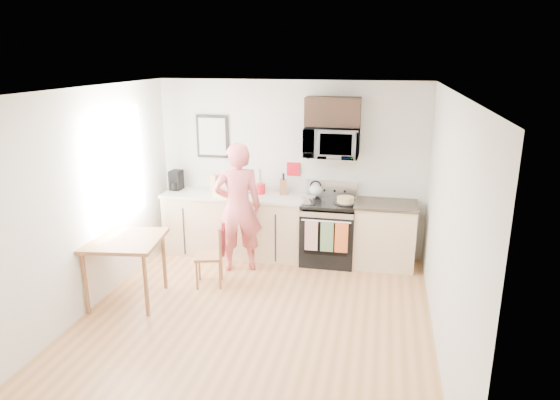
% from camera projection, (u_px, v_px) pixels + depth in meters
% --- Properties ---
extents(floor, '(4.60, 4.60, 0.00)m').
position_uv_depth(floor, '(252.00, 324.00, 5.66)').
color(floor, '#A4713F').
rests_on(floor, ground).
extents(back_wall, '(4.00, 0.04, 2.60)m').
position_uv_depth(back_wall, '(290.00, 169.00, 7.46)').
color(back_wall, beige).
rests_on(back_wall, floor).
extents(front_wall, '(4.00, 0.04, 2.60)m').
position_uv_depth(front_wall, '(155.00, 327.00, 3.14)').
color(front_wall, beige).
rests_on(front_wall, floor).
extents(left_wall, '(0.04, 4.60, 2.60)m').
position_uv_depth(left_wall, '(81.00, 204.00, 5.69)').
color(left_wall, beige).
rests_on(left_wall, floor).
extents(right_wall, '(0.04, 4.60, 2.60)m').
position_uv_depth(right_wall, '(447.00, 228.00, 4.90)').
color(right_wall, beige).
rests_on(right_wall, floor).
extents(ceiling, '(4.00, 4.60, 0.04)m').
position_uv_depth(ceiling, '(248.00, 91.00, 4.93)').
color(ceiling, white).
rests_on(ceiling, back_wall).
extents(window, '(0.06, 1.40, 1.50)m').
position_uv_depth(window, '(118.00, 168.00, 6.37)').
color(window, white).
rests_on(window, left_wall).
extents(cabinet_left, '(2.10, 0.60, 0.90)m').
position_uv_depth(cabinet_left, '(235.00, 225.00, 7.57)').
color(cabinet_left, '#DEB78E').
rests_on(cabinet_left, floor).
extents(countertop_left, '(2.14, 0.64, 0.04)m').
position_uv_depth(countertop_left, '(234.00, 195.00, 7.44)').
color(countertop_left, white).
rests_on(countertop_left, cabinet_left).
extents(cabinet_right, '(0.84, 0.60, 0.90)m').
position_uv_depth(cabinet_right, '(384.00, 236.00, 7.13)').
color(cabinet_right, '#DEB78E').
rests_on(cabinet_right, floor).
extents(countertop_right, '(0.88, 0.64, 0.04)m').
position_uv_depth(countertop_right, '(386.00, 204.00, 7.00)').
color(countertop_right, black).
rests_on(countertop_right, cabinet_right).
extents(range, '(0.76, 0.70, 1.16)m').
position_uv_depth(range, '(328.00, 233.00, 7.27)').
color(range, black).
rests_on(range, floor).
extents(microwave, '(0.76, 0.51, 0.42)m').
position_uv_depth(microwave, '(332.00, 142.00, 7.00)').
color(microwave, silver).
rests_on(microwave, back_wall).
extents(upper_cabinet, '(0.76, 0.35, 0.40)m').
position_uv_depth(upper_cabinet, '(333.00, 112.00, 6.92)').
color(upper_cabinet, black).
rests_on(upper_cabinet, back_wall).
extents(wall_art, '(0.50, 0.04, 0.65)m').
position_uv_depth(wall_art, '(212.00, 136.00, 7.55)').
color(wall_art, black).
rests_on(wall_art, back_wall).
extents(wall_trivet, '(0.20, 0.02, 0.20)m').
position_uv_depth(wall_trivet, '(294.00, 169.00, 7.43)').
color(wall_trivet, '#B20F1C').
rests_on(wall_trivet, back_wall).
extents(person, '(0.78, 0.65, 1.82)m').
position_uv_depth(person, '(238.00, 208.00, 6.88)').
color(person, '#C73641').
rests_on(person, floor).
extents(dining_table, '(0.87, 0.87, 0.82)m').
position_uv_depth(dining_table, '(124.00, 246.00, 6.02)').
color(dining_table, brown).
rests_on(dining_table, floor).
extents(chair, '(0.46, 0.43, 0.83)m').
position_uv_depth(chair, '(218.00, 246.00, 6.50)').
color(chair, brown).
rests_on(chair, floor).
extents(knife_block, '(0.12, 0.15, 0.22)m').
position_uv_depth(knife_block, '(283.00, 187.00, 7.41)').
color(knife_block, brown).
rests_on(knife_block, countertop_left).
extents(utensil_crock, '(0.13, 0.13, 0.38)m').
position_uv_depth(utensil_crock, '(261.00, 184.00, 7.42)').
color(utensil_crock, '#B20F1C').
rests_on(utensil_crock, countertop_left).
extents(fruit_bowl, '(0.25, 0.25, 0.11)m').
position_uv_depth(fruit_bowl, '(253.00, 190.00, 7.52)').
color(fruit_bowl, silver).
rests_on(fruit_bowl, countertop_left).
extents(milk_carton, '(0.14, 0.14, 0.28)m').
position_uv_depth(milk_carton, '(215.00, 183.00, 7.50)').
color(milk_carton, tan).
rests_on(milk_carton, countertop_left).
extents(coffee_maker, '(0.18, 0.26, 0.30)m').
position_uv_depth(coffee_maker, '(176.00, 181.00, 7.66)').
color(coffee_maker, black).
rests_on(coffee_maker, countertop_left).
extents(bread_bag, '(0.35, 0.28, 0.12)m').
position_uv_depth(bread_bag, '(224.00, 194.00, 7.25)').
color(bread_bag, '#E1C976').
rests_on(bread_bag, countertop_left).
extents(cake, '(0.29, 0.29, 0.10)m').
position_uv_depth(cake, '(345.00, 200.00, 7.01)').
color(cake, black).
rests_on(cake, range).
extents(kettle, '(0.19, 0.19, 0.24)m').
position_uv_depth(kettle, '(316.00, 190.00, 7.35)').
color(kettle, silver).
rests_on(kettle, range).
extents(pot, '(0.20, 0.33, 0.10)m').
position_uv_depth(pot, '(308.00, 200.00, 7.01)').
color(pot, silver).
rests_on(pot, range).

